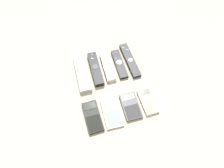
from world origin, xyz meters
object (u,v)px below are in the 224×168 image
remote_1 (96,69)px  calculator_1 (112,112)px  calculator_3 (148,101)px  remote_2 (108,67)px  calculator_0 (93,117)px  remote_3 (119,64)px  calculator_2 (131,106)px  remote_4 (130,60)px  remote_0 (82,73)px

remote_1 → calculator_1: (0.01, -0.25, -0.01)m
calculator_3 → remote_2: bearing=118.0°
calculator_0 → calculator_3: same height
remote_2 → calculator_3: (0.13, -0.24, -0.00)m
remote_1 → calculator_1: size_ratio=1.24×
remote_2 → remote_3: 0.06m
calculator_2 → calculator_3: bearing=3.1°
remote_2 → calculator_1: bearing=-100.2°
calculator_0 → calculator_2: (0.18, -0.00, -0.00)m
calculator_0 → remote_3: bearing=49.5°
remote_4 → calculator_2: size_ratio=1.60×
remote_4 → calculator_1: (-0.18, -0.25, -0.00)m
calculator_1 → calculator_2: size_ratio=1.18×
remote_2 → remote_4: (0.12, 0.01, -0.00)m
remote_4 → calculator_0: size_ratio=1.42×
remote_2 → calculator_0: bearing=-118.6°
calculator_1 → remote_0: bearing=111.6°
remote_1 → calculator_3: bearing=-49.8°
remote_3 → remote_4: remote_4 is taller
remote_0 → calculator_0: remote_0 is taller
remote_1 → calculator_0: remote_1 is taller
remote_1 → remote_2: 0.06m
remote_3 → calculator_2: remote_3 is taller
remote_4 → calculator_1: bearing=-126.9°
remote_3 → calculator_1: remote_3 is taller
calculator_2 → calculator_3: (0.09, 0.00, 0.00)m
calculator_3 → calculator_2: bearing=-178.3°
remote_2 → calculator_1: 0.25m
remote_4 → remote_0: bearing=179.9°
remote_0 → calculator_0: (-0.01, -0.24, -0.01)m
calculator_0 → remote_2: bearing=59.2°
calculator_0 → calculator_3: 0.27m
calculator_2 → calculator_3: 0.09m
remote_2 → calculator_3: bearing=-60.1°
calculator_1 → calculator_0: bearing=-178.2°
calculator_0 → remote_4: bearing=42.9°
remote_0 → remote_3: size_ratio=1.24×
remote_4 → calculator_2: 0.26m
calculator_0 → calculator_2: same height
remote_1 → remote_4: remote_1 is taller
remote_0 → calculator_1: size_ratio=1.38×
calculator_1 → remote_3: bearing=67.5°
remote_0 → remote_4: remote_0 is taller
remote_4 → calculator_1: remote_4 is taller
calculator_1 → calculator_3: (0.18, 0.00, 0.00)m
calculator_0 → calculator_1: 0.09m
calculator_0 → calculator_1: calculator_0 is taller
remote_3 → calculator_0: remote_3 is taller
remote_2 → calculator_3: remote_2 is taller
calculator_1 → remote_1: bearing=95.6°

